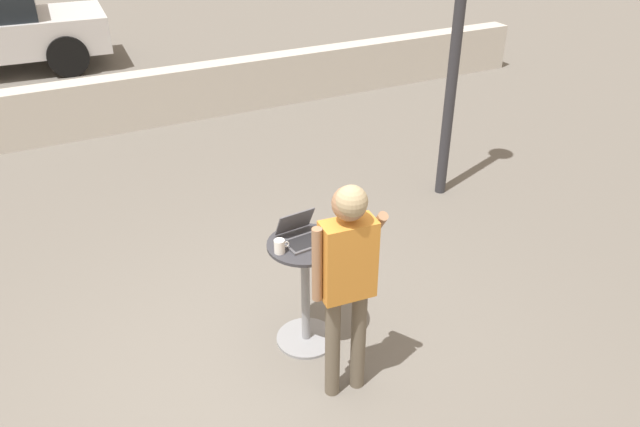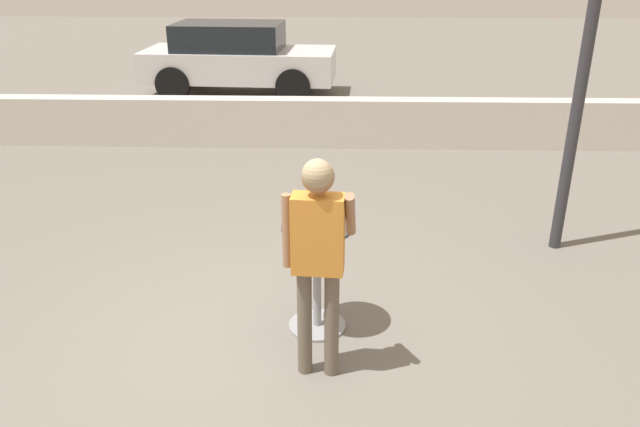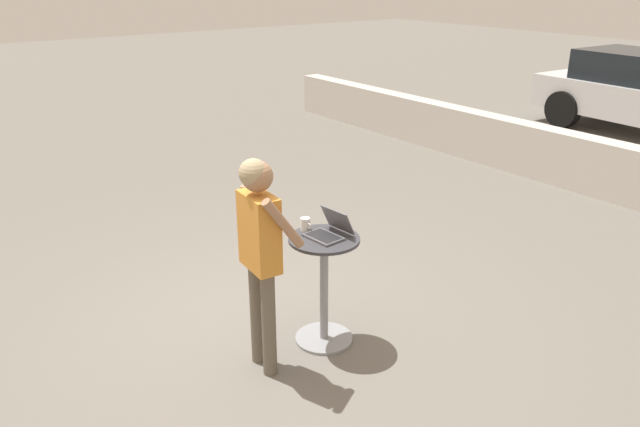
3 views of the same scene
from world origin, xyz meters
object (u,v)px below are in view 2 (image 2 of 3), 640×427
at_px(cafe_table, 317,272).
at_px(street_lamp, 594,7).
at_px(coffee_mug, 290,221).
at_px(standing_person, 318,243).
at_px(laptop, 317,218).
at_px(parked_car_near_street, 237,58).

height_order(cafe_table, street_lamp, street_lamp).
bearing_deg(cafe_table, coffee_mug, -171.84).
bearing_deg(standing_person, laptop, 92.75).
height_order(coffee_mug, standing_person, standing_person).
distance_m(laptop, standing_person, 0.67).
xyz_separation_m(coffee_mug, standing_person, (0.24, -0.58, 0.10)).
xyz_separation_m(laptop, street_lamp, (2.55, 1.58, 1.49)).
relative_size(laptop, street_lamp, 0.09).
relative_size(coffee_mug, standing_person, 0.07).
bearing_deg(laptop, standing_person, -87.25).
distance_m(cafe_table, street_lamp, 3.60).
bearing_deg(standing_person, coffee_mug, 112.78).
bearing_deg(coffee_mug, cafe_table, 8.16).
relative_size(cafe_table, street_lamp, 0.25).
relative_size(laptop, standing_person, 0.19).
bearing_deg(standing_person, parked_car_near_street, 102.06).
bearing_deg(laptop, parked_car_near_street, 102.73).
distance_m(laptop, parked_car_near_street, 9.25).
xyz_separation_m(cafe_table, parked_car_near_street, (-2.04, 9.07, 0.25)).
xyz_separation_m(cafe_table, laptop, (-0.01, 0.05, 0.47)).
height_order(standing_person, parked_car_near_street, standing_person).
bearing_deg(parked_car_near_street, standing_person, -77.94).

